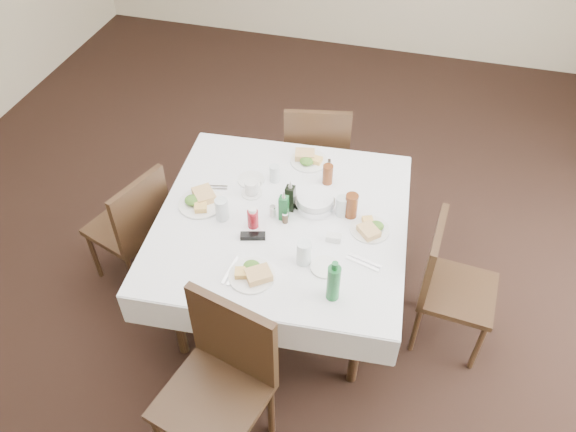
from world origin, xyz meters
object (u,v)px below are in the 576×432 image
object	(u,v)px
water_n	(274,174)
oil_cruet_green	(284,207)
bread_basket	(315,202)
oil_cruet_dark	(290,197)
dining_table	(282,226)
ketchup_bottle	(253,218)
chair_north	(317,151)
green_bottle	(334,282)
water_w	(222,209)
chair_east	(446,279)
chair_south	(222,375)
water_e	(342,206)
chair_west	(134,223)
coffee_mug	(252,188)
water_s	(304,253)

from	to	relation	value
water_n	oil_cruet_green	xyz separation A→B (m)	(0.15, -0.31, 0.03)
bread_basket	oil_cruet_dark	distance (m)	0.16
dining_table	ketchup_bottle	world-z (taller)	ketchup_bottle
water_n	bread_basket	distance (m)	0.34
chair_north	water_n	bearing A→B (deg)	-102.00
oil_cruet_green	green_bottle	distance (m)	0.63
ketchup_bottle	oil_cruet_green	bearing A→B (deg)	35.59
water_n	water_w	distance (m)	0.45
dining_table	chair_east	world-z (taller)	chair_east
water_n	bread_basket	world-z (taller)	water_n
oil_cruet_dark	oil_cruet_green	size ratio (longest dim) A/B	1.05
chair_south	water_e	xyz separation A→B (m)	(0.36, 1.10, 0.24)
chair_west	oil_cruet_dark	distance (m)	1.07
chair_west	water_e	size ratio (longest dim) A/B	7.02
water_w	bread_basket	bearing A→B (deg)	25.82
oil_cruet_dark	oil_cruet_green	xyz separation A→B (m)	(-0.02, -0.09, -0.00)
chair_east	water_w	bearing A→B (deg)	-176.09
oil_cruet_dark	coffee_mug	xyz separation A→B (m)	(-0.26, 0.07, -0.05)
water_w	water_s	bearing A→B (deg)	-20.57
chair_north	water_e	world-z (taller)	chair_north
chair_west	water_s	size ratio (longest dim) A/B	6.19
coffee_mug	oil_cruet_green	bearing A→B (deg)	-32.11
water_n	water_s	distance (m)	0.70
chair_west	oil_cruet_dark	xyz separation A→B (m)	(1.00, 0.16, 0.33)
chair_east	chair_west	bearing A→B (deg)	-178.07
chair_west	dining_table	bearing A→B (deg)	4.15
chair_south	green_bottle	world-z (taller)	same
chair_east	oil_cruet_green	world-z (taller)	oil_cruet_green
chair_north	water_n	distance (m)	0.69
oil_cruet_green	coffee_mug	bearing A→B (deg)	147.89
water_w	ketchup_bottle	distance (m)	0.20
water_s	bread_basket	size ratio (longest dim) A/B	0.61
chair_east	green_bottle	distance (m)	0.85
dining_table	oil_cruet_green	world-z (taller)	oil_cruet_green
chair_north	chair_east	world-z (taller)	chair_north
water_w	coffee_mug	distance (m)	0.27
water_n	oil_cruet_dark	size ratio (longest dim) A/B	0.52
water_n	green_bottle	size ratio (longest dim) A/B	0.44
chair_north	water_s	distance (m)	1.29
water_w	coffee_mug	bearing A→B (deg)	68.14
chair_south	bread_basket	bearing A→B (deg)	80.10
bread_basket	oil_cruet_green	world-z (taller)	oil_cruet_green
chair_east	water_s	world-z (taller)	water_s
dining_table	water_n	world-z (taller)	water_n
chair_south	water_e	distance (m)	1.19
chair_west	oil_cruet_dark	size ratio (longest dim) A/B	4.14
dining_table	ketchup_bottle	size ratio (longest dim) A/B	11.40
dining_table	water_e	size ratio (longest dim) A/B	12.10
water_w	coffee_mug	xyz separation A→B (m)	(0.10, 0.25, -0.03)
water_s	green_bottle	xyz separation A→B (m)	(0.20, -0.19, 0.04)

